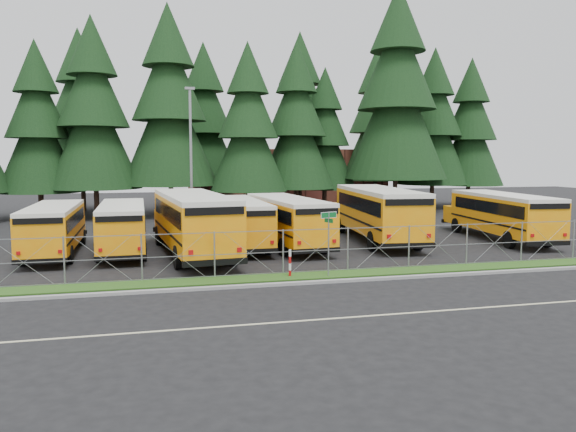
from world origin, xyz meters
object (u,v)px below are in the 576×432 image
at_px(bus_2, 192,224).
at_px(street_sign, 329,230).
at_px(bus_1, 123,228).
at_px(bus_3, 239,223).
at_px(bus_0, 55,230).
at_px(bus_6, 377,215).
at_px(light_standard, 191,152).
at_px(bus_4, 286,222).
at_px(striped_bollard, 290,263).
at_px(bus_east, 500,217).

xyz_separation_m(bus_2, street_sign, (5.25, -6.90, 0.41)).
relative_size(bus_1, bus_3, 0.97).
bearing_deg(bus_0, bus_1, -0.80).
xyz_separation_m(bus_6, light_standard, (-10.44, 9.83, 3.88)).
relative_size(bus_0, bus_1, 1.00).
bearing_deg(street_sign, bus_1, 135.69).
height_order(bus_4, striped_bollard, bus_4).
height_order(bus_1, bus_2, bus_2).
distance_m(street_sign, light_standard, 19.77).
relative_size(bus_1, bus_2, 0.82).
distance_m(bus_0, striped_bollard, 13.53).
height_order(street_sign, striped_bollard, street_sign).
xyz_separation_m(bus_east, light_standard, (-18.10, 11.15, 4.06)).
bearing_deg(bus_1, light_standard, 65.85).
relative_size(bus_1, bus_4, 0.94).
bearing_deg(bus_4, striped_bollard, -106.79).
bearing_deg(bus_1, bus_0, 178.98).
distance_m(bus_0, light_standard, 13.66).
bearing_deg(bus_6, bus_east, -3.69).
bearing_deg(bus_east, bus_4, -177.44).
xyz_separation_m(bus_1, bus_4, (9.03, -0.09, 0.09)).
bearing_deg(bus_3, bus_0, -178.19).
bearing_deg(street_sign, bus_0, 144.87).
height_order(striped_bollard, light_standard, light_standard).
xyz_separation_m(bus_0, light_standard, (7.89, 10.33, 4.18)).
height_order(bus_3, bus_east, bus_east).
bearing_deg(bus_4, bus_6, 1.57).
height_order(bus_3, bus_6, bus_6).
relative_size(bus_0, bus_east, 0.91).
xyz_separation_m(bus_3, striped_bollard, (0.85, -8.70, -0.76)).
height_order(bus_4, bus_6, bus_6).
distance_m(bus_2, bus_3, 3.51).
height_order(bus_6, striped_bollard, bus_6).
relative_size(bus_3, striped_bollard, 8.63).
distance_m(bus_2, bus_6, 11.53).
height_order(bus_2, bus_east, bus_2).
height_order(bus_2, bus_4, bus_2).
xyz_separation_m(bus_4, striped_bollard, (-1.82, -8.20, -0.81)).
bearing_deg(bus_2, bus_0, 160.60).
bearing_deg(bus_6, street_sign, -117.44).
distance_m(bus_2, light_standard, 12.71).
distance_m(bus_1, striped_bollard, 11.01).
xyz_separation_m(bus_2, light_standard, (0.87, 12.07, 3.88)).
distance_m(bus_2, bus_4, 5.69).
xyz_separation_m(bus_0, bus_2, (7.03, -1.74, 0.30)).
height_order(bus_0, bus_1, bus_1).
relative_size(bus_3, bus_4, 0.96).
distance_m(bus_1, light_standard, 12.01).
bearing_deg(bus_6, bus_3, -173.19).
bearing_deg(street_sign, striped_bollard, 168.28).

